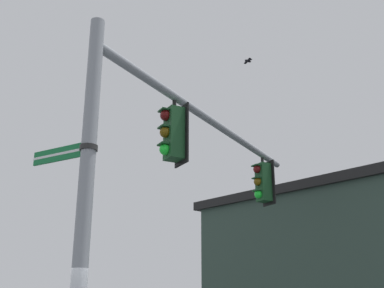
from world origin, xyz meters
name	(u,v)px	position (x,y,z in m)	size (l,w,h in m)	color
signal_pole	(84,217)	(0.00, 0.00, 3.21)	(0.23, 0.23, 6.42)	gray
mast_arm	(214,123)	(2.07, -3.44, 5.98)	(0.17, 0.17, 8.02)	gray
traffic_light_nearest_pole	(173,133)	(1.21, -1.98, 5.20)	(0.54, 0.49, 1.31)	black
traffic_light_mid_inner	(263,182)	(3.55, -5.87, 5.20)	(0.54, 0.49, 1.31)	black
street_name_sign	(71,152)	(0.30, 0.18, 4.24)	(1.13, 0.75, 0.22)	#147238
bird_flying	(248,61)	(3.10, -5.23, 8.52)	(0.30, 0.22, 0.08)	black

